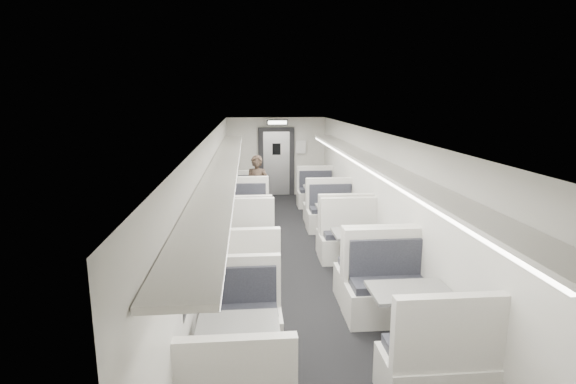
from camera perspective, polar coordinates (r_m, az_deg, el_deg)
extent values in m
cube|color=black|center=(8.36, 1.20, -9.58)|extent=(3.00, 12.00, 0.12)
cube|color=white|center=(7.79, 1.28, 7.92)|extent=(3.00, 12.00, 0.12)
cube|color=silver|center=(13.93, -1.52, 4.53)|extent=(3.00, 0.12, 2.40)
cube|color=silver|center=(7.96, -9.99, -1.35)|extent=(0.12, 12.00, 2.40)
cube|color=silver|center=(8.29, 12.01, -0.90)|extent=(0.12, 12.00, 2.40)
cube|color=silver|center=(10.73, -5.67, -3.20)|extent=(0.99, 0.55, 0.42)
cube|color=black|center=(10.70, -5.70, -1.83)|extent=(0.87, 0.44, 0.09)
cube|color=silver|center=(10.41, -5.74, -0.64)|extent=(0.99, 0.11, 0.65)
cube|color=silver|center=(12.14, -5.62, -1.40)|extent=(0.99, 0.55, 0.42)
cube|color=black|center=(12.06, -5.64, -0.25)|extent=(0.87, 0.44, 0.09)
cube|color=silver|center=(12.22, -5.66, 1.26)|extent=(0.99, 0.11, 0.65)
cylinder|color=silver|center=(11.41, -5.65, -1.70)|extent=(0.09, 0.09, 0.64)
cylinder|color=silver|center=(11.49, -5.62, -3.19)|extent=(0.33, 0.33, 0.03)
cube|color=gray|center=(11.33, -5.69, 0.06)|extent=(0.82, 0.56, 0.04)
cube|color=silver|center=(8.46, -5.80, -7.16)|extent=(1.16, 0.65, 0.49)
cube|color=black|center=(8.40, -5.84, -5.14)|extent=(1.03, 0.52, 0.11)
cube|color=silver|center=(8.04, -5.91, -3.46)|extent=(1.16, 0.13, 0.77)
cube|color=silver|center=(10.09, -5.70, -3.97)|extent=(1.16, 0.65, 0.49)
cube|color=black|center=(9.98, -5.74, -2.35)|extent=(1.03, 0.52, 0.11)
cube|color=silver|center=(10.17, -5.76, -0.18)|extent=(1.16, 0.13, 0.77)
cylinder|color=silver|center=(9.23, -5.76, -4.64)|extent=(0.11, 0.11, 0.76)
cylinder|color=silver|center=(9.34, -5.72, -6.77)|extent=(0.40, 0.40, 0.03)
cube|color=gray|center=(9.12, -5.82, -2.10)|extent=(0.97, 0.66, 0.04)
cube|color=silver|center=(6.83, -5.94, -12.05)|extent=(1.13, 0.63, 0.48)
cube|color=black|center=(6.74, -5.99, -9.67)|extent=(1.00, 0.50, 0.11)
cube|color=silver|center=(6.39, -6.09, -7.87)|extent=(1.13, 0.13, 0.75)
cube|color=silver|center=(8.37, -5.80, -7.42)|extent=(1.13, 0.63, 0.48)
cube|color=black|center=(8.25, -5.85, -5.57)|extent=(1.00, 0.50, 0.11)
cube|color=silver|center=(8.41, -5.87, -2.96)|extent=(1.13, 0.13, 0.75)
cylinder|color=silver|center=(7.55, -5.89, -8.60)|extent=(0.11, 0.11, 0.73)
cylinder|color=silver|center=(7.68, -5.83, -11.05)|extent=(0.38, 0.38, 0.03)
cube|color=gray|center=(7.41, -5.95, -5.63)|extent=(0.94, 0.64, 0.04)
cube|color=silver|center=(4.02, -6.67, -22.03)|extent=(1.02, 0.12, 0.68)
cube|color=silver|center=(5.77, -6.09, -17.07)|extent=(1.02, 0.57, 0.43)
cube|color=black|center=(5.62, -6.15, -14.85)|extent=(0.91, 0.45, 0.10)
cube|color=silver|center=(5.71, -6.18, -11.18)|extent=(1.02, 0.12, 0.68)
cylinder|color=silver|center=(5.06, -6.25, -20.07)|extent=(0.10, 0.10, 0.67)
cylinder|color=silver|center=(5.24, -6.17, -23.02)|extent=(0.35, 0.35, 0.03)
cube|color=gray|center=(4.88, -6.36, -16.37)|extent=(0.85, 0.58, 0.04)
cube|color=silver|center=(11.08, 4.74, -2.64)|extent=(1.03, 0.57, 0.44)
cube|color=black|center=(11.05, 4.74, -1.25)|extent=(0.92, 0.46, 0.10)
cube|color=silver|center=(10.75, 4.98, -0.03)|extent=(1.03, 0.12, 0.68)
cube|color=silver|center=(12.54, 3.57, -0.89)|extent=(1.03, 0.57, 0.44)
cube|color=black|center=(12.45, 3.60, 0.28)|extent=(0.92, 0.46, 0.10)
cube|color=silver|center=(12.63, 3.46, 1.80)|extent=(1.03, 0.12, 0.68)
cylinder|color=silver|center=(11.78, 4.13, -1.15)|extent=(0.10, 0.10, 0.67)
cylinder|color=silver|center=(11.86, 4.10, -2.67)|extent=(0.35, 0.35, 0.03)
cube|color=gray|center=(11.70, 4.15, 0.63)|extent=(0.86, 0.58, 0.04)
cube|color=silver|center=(8.84, 7.38, -6.45)|extent=(1.10, 0.61, 0.47)
cube|color=black|center=(8.78, 7.39, -4.62)|extent=(0.97, 0.49, 0.10)
cube|color=silver|center=(8.46, 7.81, -3.10)|extent=(1.10, 0.12, 0.72)
cube|color=silver|center=(10.35, 5.47, -3.64)|extent=(1.10, 0.61, 0.47)
cube|color=black|center=(10.24, 5.53, -2.15)|extent=(0.97, 0.49, 0.10)
cube|color=silver|center=(10.42, 5.31, -0.16)|extent=(1.10, 0.12, 0.72)
cylinder|color=silver|center=(9.55, 6.36, -4.22)|extent=(0.10, 0.10, 0.71)
cylinder|color=silver|center=(9.65, 6.32, -6.17)|extent=(0.37, 0.37, 0.03)
cube|color=gray|center=(9.45, 6.42, -1.90)|extent=(0.91, 0.62, 0.04)
cube|color=silver|center=(7.07, 10.82, -11.34)|extent=(1.13, 0.63, 0.48)
cube|color=black|center=(6.99, 10.84, -9.03)|extent=(1.00, 0.50, 0.11)
cube|color=silver|center=(6.65, 11.56, -7.26)|extent=(1.13, 0.13, 0.74)
cube|color=silver|center=(8.57, 7.79, -7.01)|extent=(1.13, 0.63, 0.48)
cube|color=black|center=(8.45, 7.90, -5.20)|extent=(1.00, 0.50, 0.11)
cube|color=silver|center=(8.61, 7.57, -2.66)|extent=(1.13, 0.13, 0.74)
cylinder|color=silver|center=(7.77, 9.18, -8.09)|extent=(0.11, 0.11, 0.73)
cylinder|color=silver|center=(7.89, 9.10, -10.48)|extent=(0.38, 0.38, 0.03)
cube|color=gray|center=(7.64, 9.29, -5.20)|extent=(0.94, 0.64, 0.04)
cube|color=silver|center=(5.13, 18.41, -21.40)|extent=(1.14, 0.64, 0.49)
cube|color=black|center=(5.00, 18.50, -18.36)|extent=(1.01, 0.51, 0.11)
cube|color=silver|center=(4.64, 20.11, -16.45)|extent=(1.14, 0.13, 0.75)
cube|color=silver|center=(6.50, 12.42, -13.55)|extent=(1.14, 0.64, 0.49)
cube|color=black|center=(6.35, 12.63, -11.25)|extent=(1.01, 0.51, 0.11)
cube|color=silver|center=(6.47, 12.06, -7.71)|extent=(1.14, 0.13, 0.75)
cylinder|color=silver|center=(5.74, 15.07, -15.90)|extent=(0.11, 0.11, 0.74)
cylinder|color=silver|center=(5.91, 14.88, -18.96)|extent=(0.39, 0.39, 0.03)
cube|color=gray|center=(5.56, 15.31, -12.11)|extent=(0.95, 0.65, 0.04)
imported|color=black|center=(10.94, -3.94, 0.41)|extent=(0.69, 0.57, 1.64)
cube|color=black|center=(11.26, -8.25, 3.39)|extent=(0.02, 1.18, 0.84)
cube|color=black|center=(9.10, -8.96, 1.32)|extent=(0.02, 1.18, 0.84)
cube|color=black|center=(6.95, -10.12, -2.04)|extent=(0.02, 1.18, 0.84)
cube|color=black|center=(4.86, -12.30, -8.34)|extent=(0.02, 1.18, 0.84)
cube|color=silver|center=(7.51, -8.10, 3.50)|extent=(0.46, 10.40, 0.05)
cube|color=white|center=(7.51, -6.56, 3.16)|extent=(0.05, 10.20, 0.04)
cube|color=silver|center=(7.80, 10.77, 3.72)|extent=(0.46, 10.40, 0.05)
cube|color=white|center=(7.75, 9.33, 3.35)|extent=(0.05, 10.20, 0.04)
cube|color=black|center=(13.83, -1.48, 3.85)|extent=(1.10, 0.10, 2.10)
cube|color=silver|center=(13.81, -1.47, 3.63)|extent=(0.80, 0.05, 1.95)
cube|color=black|center=(13.71, -1.47, 5.46)|extent=(0.25, 0.02, 0.35)
cube|color=black|center=(13.22, -1.37, 8.83)|extent=(0.62, 0.10, 0.16)
cube|color=white|center=(13.16, -1.36, 8.82)|extent=(0.54, 0.02, 0.10)
cube|color=white|center=(13.82, 1.63, 5.72)|extent=(0.32, 0.02, 0.40)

